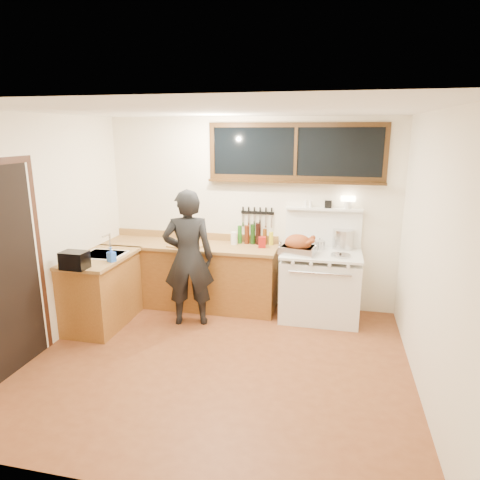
% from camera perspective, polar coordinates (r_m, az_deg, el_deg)
% --- Properties ---
extents(ground_plane, '(4.00, 3.50, 0.02)m').
position_cam_1_polar(ground_plane, '(4.78, -2.90, -16.09)').
color(ground_plane, brown).
extents(room_shell, '(4.10, 3.60, 2.65)m').
position_cam_1_polar(room_shell, '(4.20, -3.18, 3.85)').
color(room_shell, white).
rests_on(room_shell, ground).
extents(counter_back, '(2.44, 0.64, 1.00)m').
position_cam_1_polar(counter_back, '(6.08, -6.64, -4.57)').
color(counter_back, brown).
rests_on(counter_back, ground).
extents(counter_left, '(0.64, 1.09, 0.90)m').
position_cam_1_polar(counter_left, '(5.74, -17.95, -6.38)').
color(counter_left, brown).
rests_on(counter_left, ground).
extents(sink_unit, '(0.50, 0.45, 0.37)m').
position_cam_1_polar(sink_unit, '(5.67, -17.70, -2.40)').
color(sink_unit, white).
rests_on(sink_unit, counter_left).
extents(vintage_stove, '(1.02, 0.74, 1.59)m').
position_cam_1_polar(vintage_stove, '(5.73, 10.62, -5.78)').
color(vintage_stove, white).
rests_on(vintage_stove, ground).
extents(back_window, '(2.32, 0.13, 0.77)m').
position_cam_1_polar(back_window, '(5.73, 7.40, 10.73)').
color(back_window, black).
rests_on(back_window, room_shell).
extents(left_doorway, '(0.02, 1.04, 2.17)m').
position_cam_1_polar(left_doorway, '(4.81, -28.56, -3.46)').
color(left_doorway, black).
rests_on(left_doorway, ground).
extents(knife_strip, '(0.46, 0.03, 0.28)m').
position_cam_1_polar(knife_strip, '(5.90, 2.32, 3.55)').
color(knife_strip, black).
rests_on(knife_strip, room_shell).
extents(man, '(0.72, 0.57, 1.74)m').
position_cam_1_polar(man, '(5.39, -6.89, -2.42)').
color(man, black).
rests_on(man, ground).
extents(soap_bottle, '(0.10, 0.11, 0.18)m').
position_cam_1_polar(soap_bottle, '(5.30, -16.79, -1.86)').
color(soap_bottle, blue).
rests_on(soap_bottle, counter_left).
extents(toaster, '(0.29, 0.21, 0.20)m').
position_cam_1_polar(toaster, '(5.16, -21.20, -2.53)').
color(toaster, black).
rests_on(toaster, counter_left).
extents(cutting_board, '(0.50, 0.42, 0.14)m').
position_cam_1_polar(cutting_board, '(5.79, -7.17, -0.36)').
color(cutting_board, olive).
rests_on(cutting_board, counter_back).
extents(roast_turkey, '(0.49, 0.40, 0.25)m').
position_cam_1_polar(roast_turkey, '(5.46, 7.79, -0.76)').
color(roast_turkey, silver).
rests_on(roast_turkey, vintage_stove).
extents(stockpot, '(0.35, 0.35, 0.26)m').
position_cam_1_polar(stockpot, '(5.79, 13.60, 0.12)').
color(stockpot, silver).
rests_on(stockpot, vintage_stove).
extents(saucepan, '(0.15, 0.27, 0.11)m').
position_cam_1_polar(saucepan, '(5.72, 10.51, -0.63)').
color(saucepan, silver).
rests_on(saucepan, vintage_stove).
extents(pot_lid, '(0.26, 0.26, 0.04)m').
position_cam_1_polar(pot_lid, '(5.47, 13.23, -1.99)').
color(pot_lid, silver).
rests_on(pot_lid, vintage_stove).
extents(coffee_tin, '(0.11, 0.09, 0.15)m').
position_cam_1_polar(coffee_tin, '(5.70, 2.96, -0.30)').
color(coffee_tin, maroon).
rests_on(coffee_tin, counter_back).
extents(pitcher, '(0.10, 0.10, 0.17)m').
position_cam_1_polar(pitcher, '(5.86, -0.81, 0.24)').
color(pitcher, white).
rests_on(pitcher, counter_back).
extents(bottle_cluster, '(0.50, 0.07, 0.30)m').
position_cam_1_polar(bottle_cluster, '(5.86, 1.92, 0.68)').
color(bottle_cluster, black).
rests_on(bottle_cluster, counter_back).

